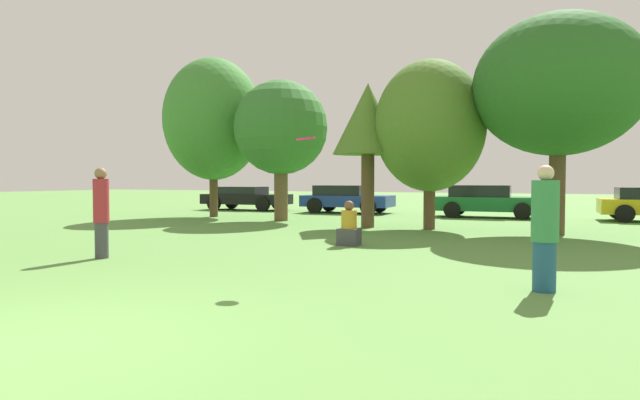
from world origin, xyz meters
name	(u,v)px	position (x,y,z in m)	size (l,w,h in m)	color
ground_plane	(22,348)	(0.00, 0.00, 0.00)	(120.00, 120.00, 0.00)	#5B8E42
person_thrower	(101,212)	(-3.67, 4.34, 0.90)	(0.29, 0.29, 1.75)	#3F3F47
person_catcher	(545,228)	(4.18, 4.59, 0.86)	(0.36, 0.36, 1.71)	navy
frisbee	(306,139)	(0.82, 4.11, 2.14)	(0.30, 0.29, 0.08)	#F21E72
bystander_sitting	(349,227)	(-0.09, 8.21, 0.41)	(0.48, 0.40, 1.03)	#3F3F47
tree_0	(213,120)	(-8.62, 14.77, 3.96)	(4.00, 4.00, 6.44)	brown
tree_1	(281,128)	(-5.12, 14.10, 3.40)	(3.46, 3.46, 5.16)	brown
tree_2	(368,121)	(-1.26, 12.78, 3.36)	(2.24, 2.24, 4.55)	brown
tree_3	(430,126)	(0.66, 12.98, 3.14)	(3.34, 3.34, 5.15)	brown
tree_4	(559,86)	(4.22, 12.84, 4.08)	(4.56, 4.56, 6.02)	brown
parked_car_black	(245,197)	(-10.17, 19.52, 0.64)	(4.48, 2.04, 1.17)	black
parked_car_blue	(346,198)	(-4.66, 19.39, 0.67)	(4.12, 2.17, 1.26)	#1E389E
parked_car_green	(486,201)	(1.54, 19.06, 0.68)	(4.29, 2.04, 1.29)	#196633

